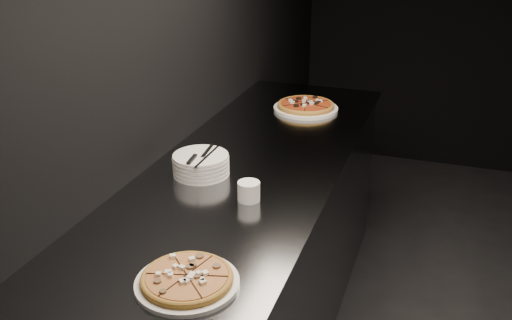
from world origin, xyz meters
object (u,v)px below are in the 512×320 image
(plate_stack, at_px, (201,164))
(counter, at_px, (248,261))
(pizza_tomato, at_px, (306,106))
(ramekin, at_px, (249,191))
(cutlery, at_px, (201,156))
(pizza_mushroom, at_px, (187,280))

(plate_stack, bearing_deg, counter, 43.53)
(pizza_tomato, xyz_separation_m, ramekin, (0.06, -1.05, 0.02))
(plate_stack, bearing_deg, cutlery, -62.38)
(pizza_tomato, bearing_deg, counter, -93.25)
(pizza_tomato, relative_size, cutlery, 1.61)
(pizza_mushroom, bearing_deg, counter, 98.32)
(pizza_mushroom, distance_m, plate_stack, 0.73)
(plate_stack, height_order, cutlery, cutlery)
(pizza_mushroom, relative_size, plate_stack, 1.46)
(pizza_mushroom, xyz_separation_m, cutlery, (-0.25, 0.66, 0.07))
(cutlery, height_order, ramekin, cutlery)
(counter, distance_m, plate_stack, 0.54)
(pizza_mushroom, xyz_separation_m, pizza_tomato, (-0.08, 1.58, 0.00))
(counter, bearing_deg, pizza_tomato, 86.75)
(ramekin, bearing_deg, pizza_mushroom, -88.71)
(pizza_tomato, bearing_deg, cutlery, -101.02)
(ramekin, bearing_deg, plate_stack, 149.56)
(pizza_mushroom, height_order, ramekin, ramekin)
(pizza_mushroom, xyz_separation_m, plate_stack, (-0.26, 0.68, 0.02))
(counter, xyz_separation_m, plate_stack, (-0.14, -0.14, 0.50))
(counter, relative_size, ramekin, 30.55)
(plate_stack, relative_size, cutlery, 0.93)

